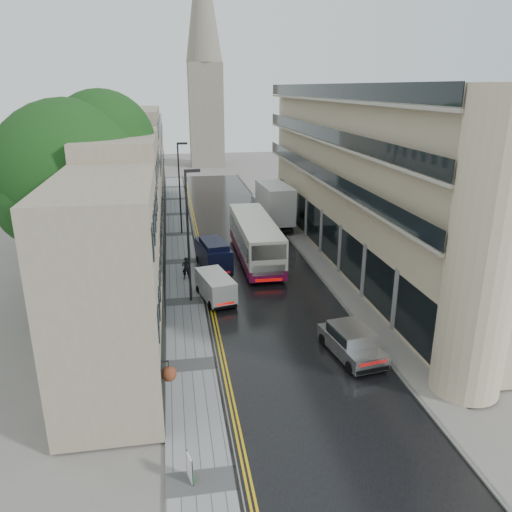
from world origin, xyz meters
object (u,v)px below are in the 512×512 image
object	(u,v)px
white_van	(211,296)
silver_hatchback	(351,359)
tree_far	(104,179)
lamp_post_far	(180,189)
pedestrian	(186,268)
white_lorry	(266,210)
navy_van	(207,262)
cream_bus	(246,253)
estate_sign	(190,469)
tree_near	(74,204)
lamp_post_near	(188,238)

from	to	relation	value
white_van	silver_hatchback	bearing A→B (deg)	-67.36
tree_far	lamp_post_far	bearing A→B (deg)	25.37
silver_hatchback	pedestrian	bearing A→B (deg)	109.34
white_lorry	pedestrian	size ratio (longest dim) A/B	5.16
white_van	navy_van	size ratio (longest dim) A/B	0.83
white_lorry	silver_hatchback	bearing A→B (deg)	-94.96
cream_bus	estate_sign	distance (m)	21.84
cream_bus	silver_hatchback	xyz separation A→B (m)	(3.14, -15.03, -0.87)
tree_near	white_lorry	size ratio (longest dim) A/B	1.59
tree_near	white_lorry	world-z (taller)	tree_near
white_van	white_lorry	bearing A→B (deg)	55.17
tree_near	estate_sign	world-z (taller)	tree_near
tree_far	white_van	xyz separation A→B (m)	(7.96, -15.20, -5.29)
pedestrian	cream_bus	bearing A→B (deg)	179.76
white_lorry	estate_sign	bearing A→B (deg)	-109.13
white_lorry	tree_near	bearing A→B (deg)	-138.77
tree_near	pedestrian	world-z (taller)	tree_near
pedestrian	lamp_post_far	bearing A→B (deg)	-95.29
silver_hatchback	lamp_post_far	xyz separation A→B (m)	(-7.75, 27.26, 3.66)
navy_van	lamp_post_near	bearing A→B (deg)	-117.26
cream_bus	lamp_post_near	world-z (taller)	lamp_post_near
silver_hatchback	white_van	size ratio (longest dim) A/B	1.11
white_van	navy_van	distance (m)	5.89
pedestrian	estate_sign	distance (m)	20.77
white_van	tree_near	bearing A→B (deg)	152.28
lamp_post_far	white_van	bearing A→B (deg)	-82.08
tree_far	white_van	size ratio (longest dim) A/B	3.06
lamp_post_near	lamp_post_far	size ratio (longest dim) A/B	1.01
tree_near	silver_hatchback	distance (m)	19.37
tree_far	silver_hatchback	size ratio (longest dim) A/B	2.75
navy_van	white_lorry	bearing A→B (deg)	50.92
tree_far	navy_van	xyz separation A→B (m)	(8.19, -9.32, -4.95)
white_lorry	lamp_post_far	bearing A→B (deg)	169.89
white_lorry	pedestrian	xyz separation A→B (m)	(-8.39, -11.68, -1.35)
tree_near	cream_bus	size ratio (longest dim) A/B	1.10
silver_hatchback	white_van	xyz separation A→B (m)	(-6.37, 8.94, 0.07)
cream_bus	white_van	size ratio (longest dim) A/B	3.09
tree_near	estate_sign	distance (m)	19.41
cream_bus	lamp_post_far	bearing A→B (deg)	111.03
tree_far	navy_van	distance (m)	13.36
tree_far	tree_near	bearing A→B (deg)	-91.32
cream_bus	silver_hatchback	bearing A→B (deg)	-77.83
silver_hatchback	navy_van	bearing A→B (deg)	103.91
lamp_post_near	estate_sign	size ratio (longest dim) A/B	8.31
tree_far	silver_hatchback	world-z (taller)	tree_far
silver_hatchback	navy_van	xyz separation A→B (m)	(-6.14, 14.82, 0.41)
tree_far	pedestrian	world-z (taller)	tree_far
cream_bus	lamp_post_near	bearing A→B (deg)	-134.17
lamp_post_far	estate_sign	xyz separation A→B (m)	(-0.65, -33.40, -3.88)
navy_van	lamp_post_near	world-z (taller)	lamp_post_near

